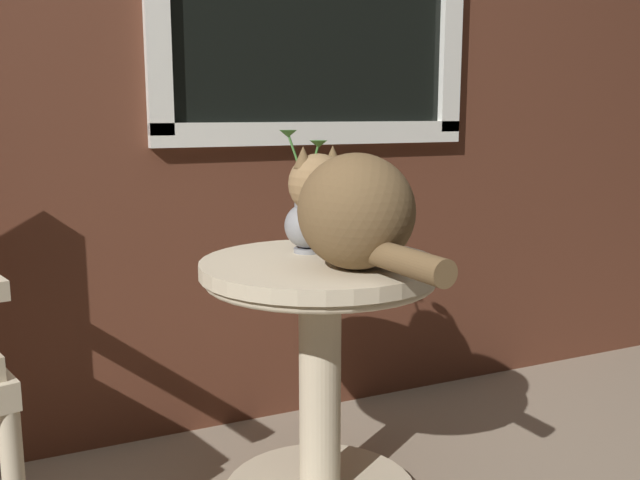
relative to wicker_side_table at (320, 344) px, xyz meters
name	(u,v)px	position (x,y,z in m)	size (l,w,h in m)	color
wicker_side_table	(320,344)	(0.00, 0.00, 0.00)	(0.59, 0.59, 0.63)	beige
cat	(352,208)	(0.04, -0.10, 0.35)	(0.28, 0.58, 0.27)	brown
pewter_vase_with_ivy	(307,219)	(0.01, 0.10, 0.30)	(0.13, 0.12, 0.31)	gray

